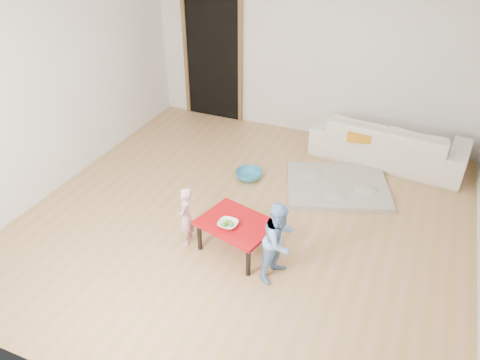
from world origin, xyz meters
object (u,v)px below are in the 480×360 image
Objects in this scene: bowl at (228,224)px; child_blue at (279,241)px; sofa at (389,141)px; child_pink at (186,217)px; red_table at (237,236)px; basin at (249,175)px.

bowl is 0.23× the size of child_blue.
child_blue is (-0.66, -2.79, 0.12)m from sofa.
sofa is 2.87m from child_blue.
red_table is at bearing 86.61° from child_pink.
basin is at bearing 103.89° from bowl.
child_pink is (-0.49, 0.00, -0.05)m from bowl.
child_blue reaches higher than child_pink.
bowl is 0.59m from child_blue.
child_blue is (1.07, -0.08, 0.08)m from child_pink.
red_table is at bearing 87.64° from child_blue.
basin is (-0.37, 1.48, -0.34)m from bowl.
child_pink reaches higher than basin.
basin is (-0.42, 1.38, -0.13)m from red_table.
sofa reaches higher than red_table.
child_pink is 0.81× the size of child_blue.
child_blue is at bearing -7.99° from bowl.
red_table reaches higher than basin.
child_blue is (0.58, -0.08, 0.03)m from bowl.
bowl is at bearing 71.40° from sofa.
child_blue is (0.52, -0.18, 0.24)m from red_table.
sofa is at bearing 134.24° from child_pink.
child_pink is at bearing -170.28° from red_table.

